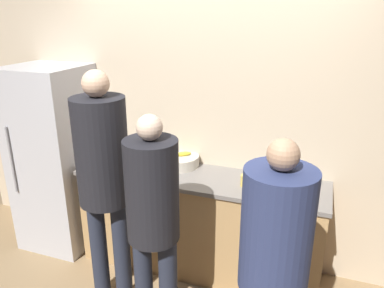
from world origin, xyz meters
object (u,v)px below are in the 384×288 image
(person_left, at_px, (103,171))
(fruit_bowl, at_px, (178,160))
(cup_red, at_px, (125,157))
(person_center, at_px, (153,212))
(bottle_dark, at_px, (297,190))
(cup_yellow, at_px, (246,181))
(utensil_crock, at_px, (292,175))
(bottle_clear, at_px, (286,179))
(person_right, at_px, (275,252))
(bottle_green, at_px, (142,160))
(refrigerator, at_px, (56,159))

(person_left, relative_size, fruit_bowl, 4.96)
(cup_red, bearing_deg, person_center, -50.90)
(bottle_dark, bearing_deg, cup_yellow, 168.63)
(person_center, relative_size, utensil_crock, 5.98)
(bottle_dark, bearing_deg, utensil_crock, 102.03)
(fruit_bowl, distance_m, utensil_crock, 1.00)
(person_left, height_order, utensil_crock, person_left)
(person_center, bearing_deg, cup_red, 129.10)
(person_left, relative_size, utensil_crock, 6.78)
(fruit_bowl, xyz_separation_m, cup_red, (-0.50, -0.08, -0.01))
(cup_red, bearing_deg, bottle_clear, -2.53)
(person_right, height_order, bottle_green, person_right)
(bottle_green, xyz_separation_m, cup_yellow, (0.90, 0.02, -0.05))
(person_center, xyz_separation_m, person_right, (0.82, -0.19, 0.02))
(cup_red, bearing_deg, bottle_dark, -7.62)
(refrigerator, bearing_deg, cup_yellow, -0.25)
(bottle_clear, distance_m, cup_red, 1.46)
(fruit_bowl, relative_size, bottle_dark, 2.06)
(bottle_green, distance_m, cup_red, 0.30)
(bottle_clear, bearing_deg, bottle_green, -176.11)
(fruit_bowl, xyz_separation_m, cup_yellow, (0.66, -0.21, -0.00))
(fruit_bowl, bearing_deg, cup_red, -170.77)
(bottle_clear, height_order, bottle_green, bottle_green)
(bottle_green, distance_m, cup_yellow, 0.90)
(bottle_green, xyz_separation_m, bottle_dark, (1.30, -0.06, -0.03))
(fruit_bowl, height_order, utensil_crock, utensil_crock)
(refrigerator, bearing_deg, person_left, -32.28)
(refrigerator, xyz_separation_m, person_left, (0.92, -0.58, 0.25))
(person_right, height_order, bottle_dark, person_right)
(refrigerator, relative_size, person_right, 1.07)
(refrigerator, xyz_separation_m, bottle_dark, (2.24, -0.09, 0.09))
(utensil_crock, bearing_deg, cup_yellow, -150.24)
(person_right, distance_m, cup_yellow, 0.99)
(fruit_bowl, bearing_deg, person_center, -78.09)
(refrigerator, relative_size, bottle_green, 6.87)
(bottle_clear, bearing_deg, person_right, -86.99)
(person_center, xyz_separation_m, utensil_crock, (0.80, 0.93, -0.01))
(bottle_green, height_order, cup_yellow, bottle_green)
(person_center, bearing_deg, person_left, 160.91)
(refrigerator, relative_size, fruit_bowl, 4.70)
(utensil_crock, distance_m, bottle_clear, 0.14)
(fruit_bowl, bearing_deg, utensil_crock, -0.84)
(fruit_bowl, relative_size, bottle_green, 1.46)
(bottle_dark, bearing_deg, cup_red, 172.38)
(cup_red, bearing_deg, person_left, -71.40)
(utensil_crock, relative_size, cup_yellow, 2.92)
(refrigerator, distance_m, person_center, 1.57)
(person_right, height_order, utensil_crock, person_right)
(refrigerator, xyz_separation_m, cup_yellow, (1.84, -0.01, 0.07))
(person_right, bearing_deg, bottle_green, 144.15)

